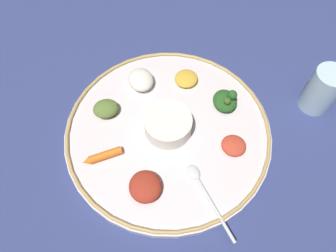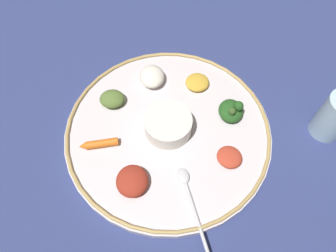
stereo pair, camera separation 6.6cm
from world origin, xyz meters
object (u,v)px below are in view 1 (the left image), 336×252
(center_bowl, at_px, (168,124))
(carrot_near_spoon, at_px, (103,156))
(drinking_glass, at_px, (321,92))
(spoon, at_px, (204,189))
(greens_pile, at_px, (226,100))

(center_bowl, distance_m, carrot_near_spoon, 0.15)
(center_bowl, xyz_separation_m, drinking_glass, (-0.05, 0.35, 0.01))
(spoon, distance_m, greens_pile, 0.21)
(greens_pile, height_order, drinking_glass, drinking_glass)
(spoon, xyz_separation_m, carrot_near_spoon, (-0.09, -0.20, 0.00))
(greens_pile, xyz_separation_m, drinking_glass, (0.00, 0.22, 0.01))
(spoon, xyz_separation_m, drinking_glass, (-0.20, 0.29, 0.02))
(greens_pile, relative_size, drinking_glass, 0.60)
(spoon, distance_m, carrot_near_spoon, 0.22)
(spoon, bearing_deg, carrot_near_spoon, -113.13)
(center_bowl, relative_size, spoon, 0.63)
(carrot_near_spoon, bearing_deg, drinking_glass, 102.86)
(spoon, relative_size, drinking_glass, 1.47)
(center_bowl, distance_m, drinking_glass, 0.36)
(center_bowl, xyz_separation_m, spoon, (0.14, 0.06, -0.02))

